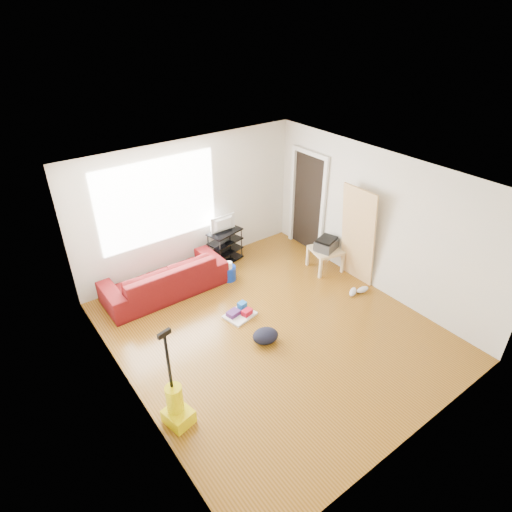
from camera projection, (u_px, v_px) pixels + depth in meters
room at (272, 258)px, 6.30m from camera, size 4.51×5.01×2.51m
sofa at (167, 292)px, 7.69m from camera, size 2.17×0.85×0.63m
tv_stand at (225, 246)px, 8.44m from camera, size 0.73×0.52×0.67m
tv at (224, 224)px, 8.19m from camera, size 0.54×0.07×0.31m
side_table at (326, 252)px, 8.18m from camera, size 0.65×0.65×0.44m
printer at (326, 244)px, 8.09m from camera, size 0.52×0.45×0.23m
bucket at (229, 279)px, 8.05m from camera, size 0.34×0.34×0.27m
toilet_paper at (229, 271)px, 7.92m from camera, size 0.13×0.13×0.12m
cleaning_tray at (240, 313)px, 7.10m from camera, size 0.54×0.47×0.17m
backpack at (265, 341)px, 6.58m from camera, size 0.47×0.41×0.22m
sneakers at (358, 291)px, 7.64m from camera, size 0.47×0.24×0.11m
vacuum at (176, 406)px, 5.22m from camera, size 0.36×0.39×1.41m
door_panel at (352, 278)px, 8.07m from camera, size 0.23×0.73×1.83m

